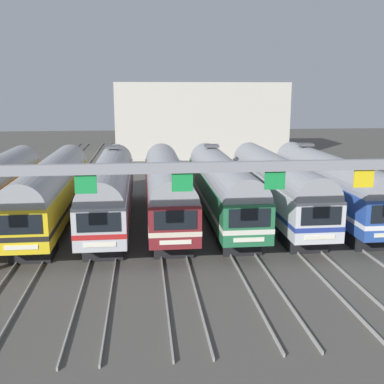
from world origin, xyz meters
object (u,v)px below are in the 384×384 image
(catenary_gantry, at_px, (182,187))
(commuter_train_yellow, at_px, (52,189))
(commuter_train_stainless, at_px, (110,187))
(commuter_train_silver, at_px, (275,184))
(commuter_train_green, at_px, (222,185))
(commuter_train_blue, at_px, (328,183))
(commuter_train_maroon, at_px, (167,186))

(catenary_gantry, bearing_deg, commuter_train_yellow, 120.66)
(commuter_train_stainless, distance_m, commuter_train_silver, 12.00)
(commuter_train_stainless, relative_size, commuter_train_silver, 1.00)
(commuter_train_stainless, relative_size, commuter_train_green, 1.00)
(commuter_train_blue, distance_m, catenary_gantry, 18.27)
(commuter_train_silver, relative_size, commuter_train_blue, 1.00)
(commuter_train_blue, bearing_deg, commuter_train_yellow, -179.99)
(commuter_train_silver, bearing_deg, commuter_train_yellow, 180.00)
(commuter_train_green, bearing_deg, commuter_train_blue, 0.00)
(commuter_train_yellow, distance_m, commuter_train_green, 12.00)
(commuter_train_yellow, xyz_separation_m, commuter_train_green, (12.00, 0.00, 0.00))
(commuter_train_blue, bearing_deg, commuter_train_silver, -179.94)
(commuter_train_stainless, relative_size, commuter_train_blue, 1.00)
(commuter_train_yellow, bearing_deg, catenary_gantry, -59.34)
(commuter_train_stainless, height_order, commuter_train_silver, commuter_train_stainless)
(commuter_train_yellow, bearing_deg, commuter_train_blue, 0.01)
(commuter_train_stainless, xyz_separation_m, commuter_train_maroon, (4.00, -0.00, -0.00))
(commuter_train_maroon, bearing_deg, commuter_train_green, 0.06)
(commuter_train_green, bearing_deg, catenary_gantry, -106.50)
(commuter_train_maroon, height_order, commuter_train_blue, commuter_train_blue)
(commuter_train_stainless, distance_m, catenary_gantry, 14.34)
(commuter_train_maroon, bearing_deg, commuter_train_silver, 0.00)
(commuter_train_maroon, height_order, catenary_gantry, catenary_gantry)
(commuter_train_yellow, relative_size, commuter_train_silver, 1.00)
(commuter_train_silver, bearing_deg, commuter_train_blue, 0.06)
(commuter_train_stainless, xyz_separation_m, commuter_train_green, (8.00, 0.00, 0.00))
(commuter_train_yellow, height_order, commuter_train_green, commuter_train_green)
(commuter_train_silver, xyz_separation_m, commuter_train_blue, (4.00, 0.00, 0.00))
(commuter_train_green, height_order, catenary_gantry, catenary_gantry)
(commuter_train_stainless, relative_size, catenary_gantry, 0.62)
(commuter_train_stainless, xyz_separation_m, catenary_gantry, (4.00, -13.50, 2.74))
(commuter_train_maroon, height_order, commuter_train_silver, same)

